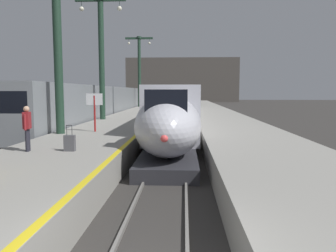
{
  "coord_description": "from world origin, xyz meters",
  "views": [
    {
      "loc": [
        0.67,
        -4.67,
        3.27
      ],
      "look_at": [
        -0.02,
        9.45,
        1.8
      ],
      "focal_mm": 35.42,
      "sensor_mm": 36.0,
      "label": 1
    }
  ],
  "objects_px": {
    "highspeed_train_main": "(176,107)",
    "station_column_far": "(101,47)",
    "station_column_distant": "(139,65)",
    "station_column_mid": "(57,20)",
    "departure_info_board": "(95,105)",
    "regional_train_adjacent": "(99,103)",
    "passenger_near_edge": "(27,125)",
    "rolling_suitcase": "(70,143)"
  },
  "relations": [
    {
      "from": "highspeed_train_main",
      "to": "station_column_far",
      "type": "distance_m",
      "value": 8.15
    },
    {
      "from": "station_column_far",
      "to": "station_column_distant",
      "type": "xyz_separation_m",
      "value": [
        0.0,
        22.32,
        0.28
      ]
    },
    {
      "from": "station_column_mid",
      "to": "departure_info_board",
      "type": "distance_m",
      "value": 4.75
    },
    {
      "from": "highspeed_train_main",
      "to": "departure_info_board",
      "type": "xyz_separation_m",
      "value": [
        -4.3,
        -11.04,
        0.62
      ]
    },
    {
      "from": "highspeed_train_main",
      "to": "regional_train_adjacent",
      "type": "distance_m",
      "value": 9.38
    },
    {
      "from": "passenger_near_edge",
      "to": "rolling_suitcase",
      "type": "height_order",
      "value": "passenger_near_edge"
    },
    {
      "from": "passenger_near_edge",
      "to": "regional_train_adjacent",
      "type": "bearing_deg",
      "value": 97.63
    },
    {
      "from": "highspeed_train_main",
      "to": "station_column_distant",
      "type": "relative_size",
      "value": 3.66
    },
    {
      "from": "departure_info_board",
      "to": "station_column_far",
      "type": "bearing_deg",
      "value": 101.01
    },
    {
      "from": "highspeed_train_main",
      "to": "station_column_distant",
      "type": "xyz_separation_m",
      "value": [
        -5.9,
        19.5,
        5.16
      ]
    },
    {
      "from": "station_column_mid",
      "to": "passenger_near_edge",
      "type": "bearing_deg",
      "value": -81.9
    },
    {
      "from": "station_column_distant",
      "to": "regional_train_adjacent",
      "type": "bearing_deg",
      "value": -98.47
    },
    {
      "from": "station_column_mid",
      "to": "station_column_distant",
      "type": "relative_size",
      "value": 0.97
    },
    {
      "from": "highspeed_train_main",
      "to": "passenger_near_edge",
      "type": "height_order",
      "value": "highspeed_train_main"
    },
    {
      "from": "station_column_far",
      "to": "passenger_near_edge",
      "type": "bearing_deg",
      "value": -87.04
    },
    {
      "from": "highspeed_train_main",
      "to": "passenger_near_edge",
      "type": "relative_size",
      "value": 21.99
    },
    {
      "from": "passenger_near_edge",
      "to": "departure_info_board",
      "type": "distance_m",
      "value": 6.3
    },
    {
      "from": "station_column_distant",
      "to": "passenger_near_edge",
      "type": "xyz_separation_m",
      "value": [
        0.75,
        -36.76,
        -5.05
      ]
    },
    {
      "from": "highspeed_train_main",
      "to": "station_column_mid",
      "type": "bearing_deg",
      "value": -116.17
    },
    {
      "from": "highspeed_train_main",
      "to": "station_column_mid",
      "type": "height_order",
      "value": "station_column_mid"
    },
    {
      "from": "regional_train_adjacent",
      "to": "rolling_suitcase",
      "type": "height_order",
      "value": "regional_train_adjacent"
    },
    {
      "from": "station_column_distant",
      "to": "departure_info_board",
      "type": "distance_m",
      "value": 30.92
    },
    {
      "from": "station_column_distant",
      "to": "station_column_far",
      "type": "bearing_deg",
      "value": -90.0
    },
    {
      "from": "passenger_near_edge",
      "to": "rolling_suitcase",
      "type": "xyz_separation_m",
      "value": [
        1.55,
        0.12,
        -0.69
      ]
    },
    {
      "from": "rolling_suitcase",
      "to": "passenger_near_edge",
      "type": "bearing_deg",
      "value": -175.72
    },
    {
      "from": "regional_train_adjacent",
      "to": "station_column_distant",
      "type": "distance_m",
      "value": 15.73
    },
    {
      "from": "station_column_mid",
      "to": "station_column_far",
      "type": "xyz_separation_m",
      "value": [
        0.0,
        9.19,
        -0.12
      ]
    },
    {
      "from": "regional_train_adjacent",
      "to": "passenger_near_edge",
      "type": "distance_m",
      "value": 22.19
    },
    {
      "from": "station_column_far",
      "to": "rolling_suitcase",
      "type": "xyz_separation_m",
      "value": [
        2.29,
        -14.33,
        -5.45
      ]
    },
    {
      "from": "station_column_mid",
      "to": "passenger_near_edge",
      "type": "distance_m",
      "value": 7.21
    },
    {
      "from": "regional_train_adjacent",
      "to": "departure_info_board",
      "type": "height_order",
      "value": "regional_train_adjacent"
    },
    {
      "from": "station_column_far",
      "to": "departure_info_board",
      "type": "bearing_deg",
      "value": -78.99
    },
    {
      "from": "regional_train_adjacent",
      "to": "station_column_mid",
      "type": "bearing_deg",
      "value": -82.51
    },
    {
      "from": "station_column_far",
      "to": "rolling_suitcase",
      "type": "bearing_deg",
      "value": -80.9
    },
    {
      "from": "regional_train_adjacent",
      "to": "station_column_distant",
      "type": "xyz_separation_m",
      "value": [
        2.2,
        14.77,
        4.96
      ]
    },
    {
      "from": "highspeed_train_main",
      "to": "regional_train_adjacent",
      "type": "height_order",
      "value": "regional_train_adjacent"
    },
    {
      "from": "station_column_far",
      "to": "station_column_distant",
      "type": "distance_m",
      "value": 22.32
    },
    {
      "from": "station_column_distant",
      "to": "rolling_suitcase",
      "type": "xyz_separation_m",
      "value": [
        2.29,
        -36.64,
        -5.74
      ]
    },
    {
      "from": "station_column_far",
      "to": "station_column_mid",
      "type": "bearing_deg",
      "value": -90.0
    },
    {
      "from": "station_column_distant",
      "to": "departure_info_board",
      "type": "relative_size",
      "value": 4.79
    },
    {
      "from": "station_column_far",
      "to": "departure_info_board",
      "type": "height_order",
      "value": "station_column_far"
    },
    {
      "from": "station_column_far",
      "to": "station_column_distant",
      "type": "height_order",
      "value": "station_column_distant"
    }
  ]
}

